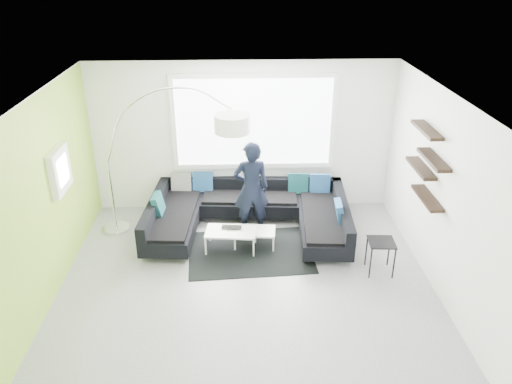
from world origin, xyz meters
TOP-DOWN VIEW (x-y plane):
  - ground at (0.00, 0.00)m, footprint 5.50×5.50m
  - room_shell at (0.04, 0.21)m, footprint 5.54×5.04m
  - sectional_sofa at (0.07, 1.44)m, footprint 3.54×2.34m
  - rug at (0.08, 0.80)m, footprint 2.09×1.58m
  - coffee_table at (-0.03, 0.97)m, footprint 1.12×0.72m
  - arc_lamp at (-2.28, 1.63)m, footprint 2.61×1.51m
  - side_table at (2.05, 0.18)m, footprint 0.41×0.41m
  - person at (0.12, 1.50)m, footprint 0.70×0.54m
  - laptop at (-0.22, 0.96)m, footprint 0.38×0.30m

SIDE VIEW (x-z plane):
  - ground at x=0.00m, z-range 0.00..0.00m
  - rug at x=0.08m, z-range 0.00..0.01m
  - coffee_table at x=-0.03m, z-range 0.00..0.35m
  - side_table at x=2.05m, z-range 0.00..0.54m
  - sectional_sofa at x=0.07m, z-range -0.04..0.69m
  - laptop at x=-0.22m, z-range 0.35..0.37m
  - person at x=0.12m, z-range 0.00..1.67m
  - arc_lamp at x=-2.28m, z-range 0.00..2.61m
  - room_shell at x=0.04m, z-range 0.40..3.22m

